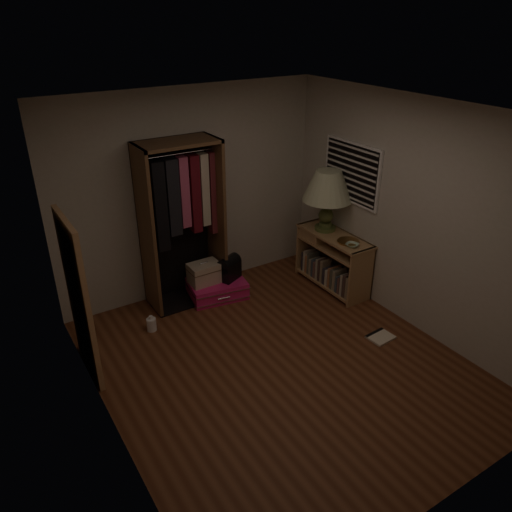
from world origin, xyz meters
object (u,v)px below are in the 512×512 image
at_px(console_bookshelf, 331,258).
at_px(pink_suitcase, 217,288).
at_px(white_jug, 152,324).
at_px(floor_mirror, 79,299).
at_px(open_wardrobe, 181,210).
at_px(black_bag, 229,267).
at_px(table_lamp, 328,187).
at_px(train_case, 204,273).

xyz_separation_m(console_bookshelf, pink_suitcase, (-1.43, 0.55, -0.28)).
distance_m(console_bookshelf, white_jug, 2.48).
relative_size(floor_mirror, white_jug, 8.78).
bearing_deg(white_jug, open_wardrobe, 34.11).
distance_m(pink_suitcase, white_jug, 1.05).
relative_size(black_bag, table_lamp, 0.43).
xyz_separation_m(pink_suitcase, black_bag, (0.17, -0.03, 0.27)).
bearing_deg(table_lamp, black_bag, 164.63).
height_order(black_bag, table_lamp, table_lamp).
bearing_deg(train_case, black_bag, -15.16).
bearing_deg(black_bag, table_lamp, -39.67).
bearing_deg(table_lamp, console_bookshelf, -91.85).
height_order(floor_mirror, black_bag, floor_mirror).
bearing_deg(pink_suitcase, black_bag, -1.60).
bearing_deg(floor_mirror, black_bag, 15.66).
xyz_separation_m(open_wardrobe, pink_suitcase, (0.34, -0.18, -1.09)).
distance_m(console_bookshelf, pink_suitcase, 1.56).
relative_size(floor_mirror, black_bag, 4.96).
bearing_deg(pink_suitcase, table_lamp, -5.55).
bearing_deg(white_jug, pink_suitcase, 15.07).
bearing_deg(floor_mirror, white_jug, 21.57).
bearing_deg(open_wardrobe, console_bookshelf, -22.35).
relative_size(console_bookshelf, pink_suitcase, 1.39).
distance_m(black_bag, table_lamp, 1.62).
relative_size(black_bag, white_jug, 1.77).
height_order(open_wardrobe, table_lamp, open_wardrobe).
bearing_deg(pink_suitcase, floor_mirror, -152.71).
distance_m(open_wardrobe, pink_suitcase, 1.16).
height_order(train_case, table_lamp, table_lamp).
distance_m(table_lamp, white_jug, 2.75).
bearing_deg(black_bag, pink_suitcase, 144.79).
height_order(table_lamp, white_jug, table_lamp).
relative_size(open_wardrobe, floor_mirror, 1.21).
xyz_separation_m(console_bookshelf, white_jug, (-2.44, 0.27, -0.31)).
height_order(pink_suitcase, train_case, train_case).
relative_size(pink_suitcase, train_case, 2.03).
xyz_separation_m(console_bookshelf, open_wardrobe, (-1.77, 0.73, 0.81)).
height_order(pink_suitcase, white_jug, pink_suitcase).
xyz_separation_m(floor_mirror, black_bag, (1.98, 0.55, -0.46)).
height_order(console_bookshelf, table_lamp, table_lamp).
bearing_deg(pink_suitcase, white_jug, -155.63).
xyz_separation_m(train_case, white_jug, (-0.87, -0.32, -0.28)).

